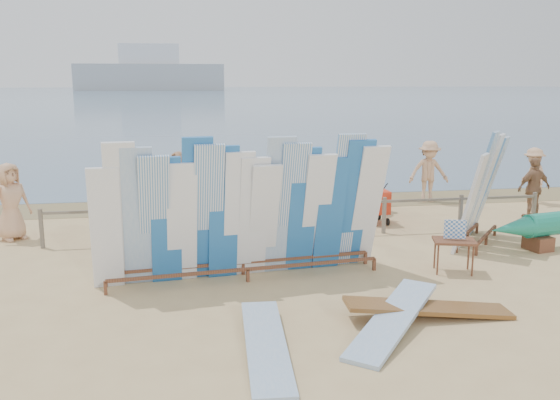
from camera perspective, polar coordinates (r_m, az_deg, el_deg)
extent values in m
plane|color=tan|center=(11.53, 5.36, -7.39)|extent=(160.00, 160.00, 0.00)
cube|color=#486481|center=(138.61, -8.33, 9.97)|extent=(320.00, 240.00, 0.02)
cube|color=olive|center=(18.34, -0.32, -0.15)|extent=(40.00, 2.60, 0.01)
cube|color=#999EA3|center=(190.75, -12.38, 11.46)|extent=(45.00, 8.00, 8.00)
cube|color=silver|center=(190.89, -12.47, 13.56)|extent=(18.00, 6.00, 6.00)
cube|color=#716656|center=(14.13, 2.35, -0.41)|extent=(12.00, 0.06, 0.06)
cube|color=#716656|center=(14.28, -21.98, -2.57)|extent=(0.08, 0.08, 0.90)
cube|color=#716656|center=(13.97, -13.95, -2.36)|extent=(0.08, 0.08, 0.90)
cube|color=#716656|center=(13.95, -5.74, -2.09)|extent=(0.08, 0.08, 0.90)
cube|color=#716656|center=(14.21, 2.34, -1.79)|extent=(0.08, 0.08, 0.90)
cube|color=#716656|center=(14.74, 9.98, -1.47)|extent=(0.08, 0.08, 0.90)
cube|color=#716656|center=(15.51, 16.98, -1.15)|extent=(0.08, 0.08, 0.90)
cube|color=#716656|center=(16.48, 23.23, -0.86)|extent=(0.08, 0.08, 0.90)
cube|color=brown|center=(11.15, -3.12, -6.67)|extent=(5.11, 0.59, 0.06)
cube|color=brown|center=(11.56, -3.58, -6.01)|extent=(5.11, 0.59, 0.06)
cube|color=white|center=(10.89, -16.41, -2.71)|extent=(0.60, 0.60, 2.27)
cube|color=white|center=(10.84, -14.98, -1.51)|extent=(0.62, 0.78, 2.71)
cube|color=#80A5CE|center=(10.86, -13.47, -1.69)|extent=(0.61, 0.74, 2.61)
cube|color=white|center=(10.88, -11.96, -1.98)|extent=(0.63, 0.90, 2.47)
cube|color=#2367B2|center=(10.90, -10.91, -2.03)|extent=(0.60, 0.65, 2.42)
cube|color=white|center=(10.94, -9.42, -2.23)|extent=(0.60, 0.68, 2.31)
cube|color=#2367B2|center=(10.92, -7.98, -1.00)|extent=(0.62, 0.79, 2.76)
cube|color=white|center=(10.96, -6.93, -1.27)|extent=(0.63, 0.88, 2.63)
cube|color=#2367B2|center=(11.01, -5.47, -1.31)|extent=(0.60, 0.62, 2.58)
cube|color=white|center=(11.07, -4.02, -1.51)|extent=(0.60, 0.67, 2.47)
cube|color=white|center=(11.14, -2.58, -1.70)|extent=(0.61, 0.69, 2.36)
cube|color=white|center=(11.20, -1.58, -1.98)|extent=(0.62, 0.81, 2.22)
cube|color=#80A5CE|center=(11.21, -0.18, -0.65)|extent=(0.61, 0.71, 2.72)
cube|color=white|center=(11.30, 1.21, -0.87)|extent=(0.62, 0.79, 2.60)
cube|color=#2367B2|center=(11.37, 2.18, -1.03)|extent=(0.61, 0.72, 2.51)
cube|color=white|center=(11.47, 3.53, -1.26)|extent=(0.62, 0.82, 2.38)
cube|color=#2367B2|center=(11.57, 4.85, -1.35)|extent=(0.61, 0.69, 2.31)
cube|color=white|center=(11.62, 6.18, -0.21)|extent=(0.62, 0.84, 2.75)
cube|color=#2367B2|center=(11.71, 7.09, -0.43)|extent=(0.63, 0.87, 2.63)
cube|color=white|center=(11.83, 8.35, -0.65)|extent=(0.63, 0.93, 2.51)
cube|color=brown|center=(14.34, 19.26, -3.19)|extent=(1.28, 1.50, 0.06)
cube|color=brown|center=(14.42, 17.62, -2.99)|extent=(1.28, 1.50, 0.06)
cube|color=white|center=(13.33, 17.82, -0.37)|extent=(0.78, 0.77, 2.20)
cube|color=white|center=(13.87, 18.44, 0.94)|extent=(0.89, 0.87, 2.63)
cube|color=white|center=(14.45, 18.95, 1.10)|extent=(0.90, 0.88, 2.52)
cube|color=white|center=(15.04, 19.43, 1.25)|extent=(0.92, 0.89, 2.42)
cube|color=brown|center=(14.37, 23.59, -3.81)|extent=(0.55, 0.62, 0.32)
cone|color=#18886B|center=(13.73, 21.36, -2.56)|extent=(1.15, 0.72, 0.50)
cube|color=brown|center=(12.06, 16.43, -3.80)|extent=(0.92, 0.76, 0.05)
cube|color=white|center=(12.00, 16.50, -2.72)|extent=(0.41, 0.14, 0.37)
cube|color=#80A5CE|center=(9.35, 10.79, -12.21)|extent=(2.14, 2.44, 0.37)
cube|color=brown|center=(9.93, 14.06, -10.91)|extent=(2.72, 0.68, 0.33)
cube|color=#80A5CE|center=(8.54, -1.36, -14.39)|extent=(0.71, 2.73, 0.21)
cube|color=red|center=(15.56, 4.50, -1.13)|extent=(0.65, 0.61, 0.05)
cube|color=red|center=(15.71, 4.12, 0.04)|extent=(0.57, 0.28, 0.55)
cube|color=red|center=(15.28, 5.48, -1.52)|extent=(0.49, 0.45, 0.04)
cube|color=red|center=(15.43, 5.29, -0.44)|extent=(0.49, 0.15, 0.49)
cube|color=red|center=(15.74, 9.31, -0.08)|extent=(0.51, 0.82, 0.59)
cube|color=red|center=(15.96, 8.95, 1.48)|extent=(0.49, 0.19, 0.37)
imported|color=tan|center=(15.23, -24.50, -0.14)|extent=(0.95, 0.92, 1.83)
imported|color=tan|center=(18.73, 14.12, 2.67)|extent=(1.27, 0.64, 1.88)
imported|color=tan|center=(19.56, 23.18, 2.18)|extent=(0.51, 1.12, 1.70)
imported|color=#8C6042|center=(16.23, -14.93, 0.98)|extent=(1.04, 0.51, 1.71)
imported|color=beige|center=(17.20, 8.64, 1.65)|extent=(0.67, 1.54, 1.61)
imported|color=#8C6042|center=(16.13, 7.51, 0.92)|extent=(0.60, 0.63, 1.55)
imported|color=#8C6042|center=(17.37, 23.24, 1.04)|extent=(1.03, 0.54, 1.67)
imported|color=#8C6042|center=(15.95, -9.86, 1.29)|extent=(0.60, 0.77, 1.86)
imported|color=beige|center=(15.61, -1.91, 0.76)|extent=(0.85, 0.56, 1.60)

